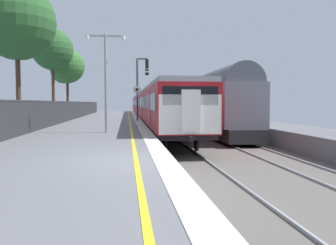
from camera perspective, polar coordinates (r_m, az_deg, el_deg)
name	(u,v)px	position (r m, az deg, el deg)	size (l,w,h in m)	color
ground	(244,179)	(10.22, 12.06, -8.89)	(17.40, 110.00, 1.21)	slate
commuter_train_at_platform	(148,105)	(46.19, -3.30, 2.85)	(2.83, 63.04, 3.81)	maroon
freight_train_adjacent_track	(189,102)	(38.67, 3.33, 3.35)	(2.60, 38.65, 4.83)	#232326
signal_gantry	(140,82)	(31.48, -4.48, 6.53)	(1.10, 0.24, 5.42)	#47474C
speed_limit_sign	(137,99)	(28.89, -4.98, 3.79)	(0.59, 0.08, 2.89)	#59595B
platform_lamp_mid	(106,74)	(18.41, -9.94, 7.69)	(2.00, 0.20, 4.98)	#93999E
background_tree_left	(15,23)	(24.29, -23.26, 14.38)	(4.68, 4.68, 8.80)	#473323
background_tree_centre	(53,51)	(39.51, -17.94, 10.90)	(4.28, 4.28, 9.20)	#473323
background_tree_right	(66,67)	(44.10, -16.01, 8.49)	(4.11, 4.13, 7.92)	#473323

